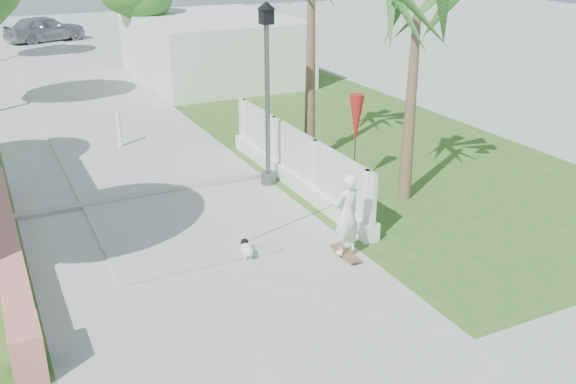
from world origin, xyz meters
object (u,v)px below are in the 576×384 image
skateboarder (302,222)px  dog (247,249)px  parked_car (45,28)px  street_lamp (267,89)px  patio_umbrella (356,119)px  bollard (119,129)px

skateboarder → dog: bearing=-36.7°
dog → parked_car: bearing=98.5°
street_lamp → patio_umbrella: (1.90, -1.00, -0.74)m
patio_umbrella → street_lamp: bearing=152.2°
dog → parked_car: size_ratio=0.12×
patio_umbrella → dog: 4.85m
bollard → dog: bearing=-85.2°
street_lamp → bollard: bearing=121.0°
street_lamp → skateboarder: 4.34m
street_lamp → dog: size_ratio=8.62×
street_lamp → patio_umbrella: street_lamp is taller
skateboarder → street_lamp: bearing=-117.9°
patio_umbrella → skateboarder: patio_umbrella is taller
street_lamp → bollard: (-2.70, 4.50, -1.84)m
skateboarder → dog: 1.21m
patio_umbrella → skateboarder: bearing=-136.0°
skateboarder → parked_car: (-1.09, 29.81, 0.01)m
bollard → street_lamp: bearing=-59.0°
bollard → dog: 7.96m
bollard → parked_car: 21.46m
street_lamp → parked_car: street_lamp is taller
skateboarder → parked_car: skateboarder is taller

